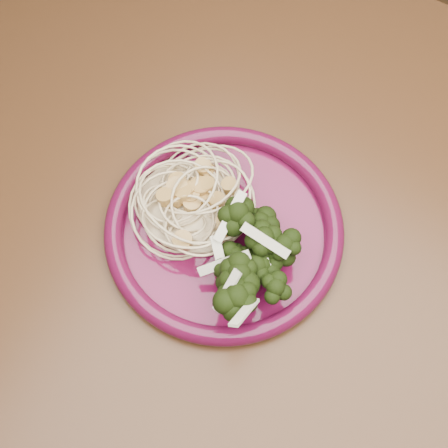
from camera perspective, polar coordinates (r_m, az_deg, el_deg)
dining_table at (r=0.71m, az=3.41°, el=-5.85°), size 1.20×0.80×0.75m
dinner_plate at (r=0.62m, az=0.00°, el=-0.45°), size 0.26×0.26×0.02m
spaghetti_pile at (r=0.62m, az=-2.97°, el=1.98°), size 0.13×0.11×0.03m
scallop_cluster at (r=0.59m, az=-3.12°, el=3.37°), size 0.12×0.12×0.04m
broccoli_pile at (r=0.59m, az=3.83°, el=-2.30°), size 0.09×0.14×0.05m
onion_garnish at (r=0.56m, az=4.01°, el=-1.14°), size 0.07×0.09×0.05m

